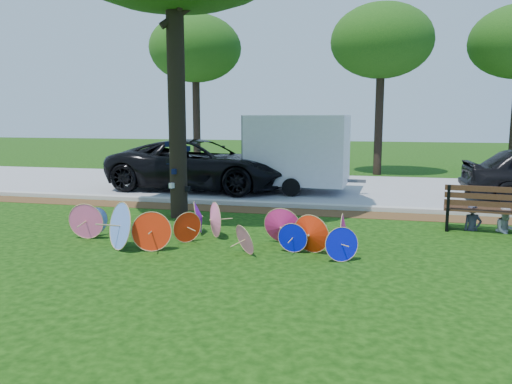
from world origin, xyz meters
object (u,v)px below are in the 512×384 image
cargo_trailer (298,150)px  person_left (474,205)px  black_van (200,165)px  parasol_pile (207,227)px  person_right (507,208)px  park_bench (491,209)px

cargo_trailer → person_left: 6.91m
cargo_trailer → black_van: bearing=-172.6°
parasol_pile → person_right: bearing=23.9°
parasol_pile → cargo_trailer: 7.73m
person_left → black_van: bearing=134.9°
parasol_pile → cargo_trailer: bearing=85.0°
person_left → person_right: (0.70, 0.00, -0.02)m
person_left → person_right: person_left is taller
parasol_pile → person_left: (5.45, 2.73, 0.20)m
person_right → park_bench: bearing=170.2°
parasol_pile → person_right: size_ratio=5.45×
parasol_pile → person_left: 6.09m
person_left → person_right: 0.70m
parasol_pile → black_van: size_ratio=0.95×
person_left → cargo_trailer: bearing=118.5°
parasol_pile → person_left: person_left is taller
person_left → parasol_pile: bearing=-169.2°
parasol_pile → park_bench: 6.39m
person_right → black_van: bearing=134.7°
park_bench → person_right: size_ratio=1.82×
black_van → park_bench: black_van is taller
black_van → cargo_trailer: 3.50m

